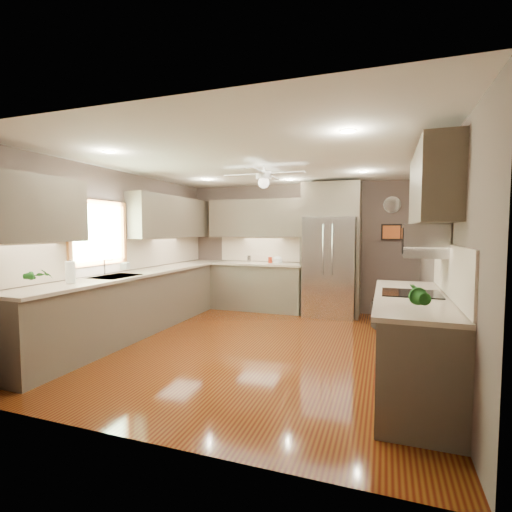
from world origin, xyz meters
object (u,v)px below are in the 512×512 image
Objects in this scene: potted_plant_right at (419,295)px; refrigerator at (331,252)px; microwave at (424,241)px; soap_bottle at (126,266)px; stool at (387,316)px; bowl at (278,262)px; canister_d at (270,260)px; potted_plant_left at (39,275)px; paper_towel at (70,272)px; canister_b at (249,259)px.

potted_plant_right is 0.13× the size of refrigerator.
soap_bottle is at bearing 173.66° from microwave.
stool is at bearing 99.76° from microwave.
refrigerator is (1.03, -0.03, 0.22)m from bowl.
canister_d is 3.75m from microwave.
potted_plant_left is at bearing -112.74° from bowl.
potted_plant_left is at bearing -93.53° from paper_towel.
refrigerator reaches higher than canister_b.
paper_towel reaches higher than bowl.
potted_plant_right reaches higher than canister_b.
bowl is at bearing 130.68° from microwave.
potted_plant_left is 0.55× the size of microwave.
stool is (2.18, -0.81, -0.76)m from canister_d.
canister_b is 2.60m from soap_bottle.
potted_plant_right is (2.84, -3.98, 0.09)m from canister_b.
potted_plant_left reaches higher than soap_bottle.
potted_plant_right is 1.25m from microwave.
potted_plant_right is at bearing -0.46° from potted_plant_left.
potted_plant_right is 3.86m from paper_towel.
canister_d is 0.38× the size of potted_plant_right.
soap_bottle is 4.29m from potted_plant_right.
stool is at bearing 21.40° from soap_bottle.
soap_bottle is at bearing 93.99° from potted_plant_left.
canister_b is 0.44× the size of potted_plant_left.
bowl is (1.74, 2.29, -0.08)m from soap_bottle.
stool is (3.66, 3.08, -0.85)m from potted_plant_left.
refrigerator is 5.16× the size of stool.
potted_plant_left is 0.12× the size of refrigerator.
refrigerator is 1.58m from stool.
potted_plant_left is at bearing 179.54° from potted_plant_right.
potted_plant_right reaches higher than stool.
soap_bottle is at bearing -140.93° from refrigerator.
microwave is at bearing -80.24° from stool.
canister_b is 4.08m from potted_plant_left.
canister_d reaches higher than stool.
paper_towel is at bearing -169.40° from microwave.
refrigerator is (1.65, -0.09, 0.18)m from canister_b.
bowl is at bearing 65.25° from paper_towel.
canister_b is 1.66m from refrigerator.
paper_towel reaches higher than stool.
canister_b is 4.89m from potted_plant_right.
potted_plant_left reaches higher than canister_b.
refrigerator is at bearing -3.18° from canister_b.
refrigerator is at bearing 142.03° from stool.
refrigerator reaches higher than stool.
canister_b is 0.24× the size of microwave.
refrigerator is 4.34m from paper_towel.
soap_bottle reaches higher than canister_b.
bowl is 2.30m from stool.
potted_plant_right is at bearing -54.48° from canister_b.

